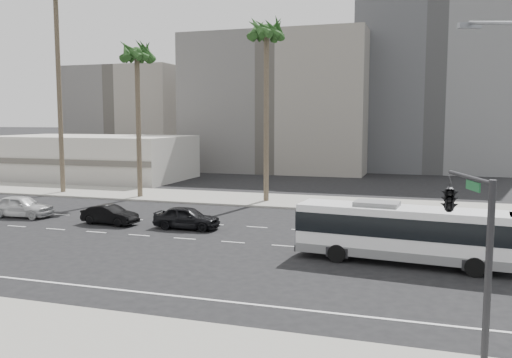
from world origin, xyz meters
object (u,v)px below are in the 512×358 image
at_px(car_a, 187,218).
at_px(palm_mid, 137,56).
at_px(car_c, 21,206).
at_px(car_b, 110,215).
at_px(palm_near, 266,35).
at_px(city_bus, 404,232).
at_px(traffic_signal, 453,201).

xyz_separation_m(car_a, palm_mid, (-9.68, 11.06, 11.59)).
relative_size(car_a, car_c, 0.93).
relative_size(car_b, palm_mid, 0.28).
height_order(car_b, palm_near, palm_near).
bearing_deg(city_bus, car_b, 173.17).
relative_size(traffic_signal, palm_near, 0.36).
bearing_deg(car_a, palm_mid, 40.36).
height_order(city_bus, traffic_signal, traffic_signal).
distance_m(city_bus, car_a, 14.23).
xyz_separation_m(traffic_signal, palm_near, (-13.59, 26.25, 9.20)).
bearing_deg(traffic_signal, palm_mid, 117.23).
relative_size(car_a, car_b, 1.09).
bearing_deg(city_bus, car_a, 167.61).
bearing_deg(car_b, car_c, 92.24).
bearing_deg(palm_mid, car_b, -69.64).
height_order(traffic_signal, palm_mid, palm_mid).
bearing_deg(palm_mid, traffic_signal, -45.34).
relative_size(city_bus, car_c, 2.28).
bearing_deg(car_a, palm_near, -8.72).
relative_size(city_bus, palm_mid, 0.76).
bearing_deg(car_c, palm_near, -53.97).
xyz_separation_m(car_a, car_b, (-5.50, -0.21, -0.08)).
distance_m(car_b, palm_near, 19.36).
bearing_deg(city_bus, palm_near, 131.28).
distance_m(traffic_signal, palm_near, 30.96).
distance_m(car_a, car_b, 5.50).
xyz_separation_m(city_bus, car_b, (-19.02, 4.16, -0.91)).
bearing_deg(traffic_signal, car_c, 135.61).
height_order(car_b, traffic_signal, traffic_signal).
distance_m(car_c, palm_near, 22.92).
xyz_separation_m(car_b, car_c, (-7.51, 0.41, 0.14)).
bearing_deg(car_c, car_a, -93.81).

